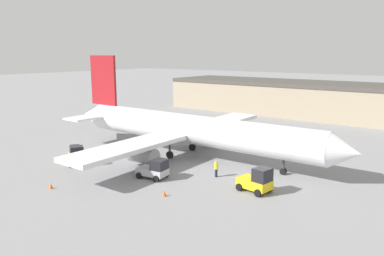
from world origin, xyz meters
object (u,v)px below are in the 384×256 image
at_px(ground_crew_worker, 216,168).
at_px(belt_loader_truck, 76,156).
at_px(safety_cone_far, 51,186).
at_px(pushback_tug, 155,169).
at_px(baggage_tug, 257,181).
at_px(safety_cone_near, 164,193).
at_px(airplane, 185,129).

relative_size(ground_crew_worker, belt_loader_truck, 0.56).
xyz_separation_m(ground_crew_worker, safety_cone_far, (-10.59, -12.41, -0.67)).
bearing_deg(ground_crew_worker, safety_cone_far, 150.96).
xyz_separation_m(belt_loader_truck, pushback_tug, (10.41, 1.99, -0.13)).
relative_size(baggage_tug, safety_cone_near, 5.92).
bearing_deg(baggage_tug, belt_loader_truck, -158.35).
relative_size(ground_crew_worker, safety_cone_near, 3.23).
relative_size(safety_cone_near, safety_cone_far, 1.00).
relative_size(baggage_tug, pushback_tug, 0.99).
bearing_deg(safety_cone_far, pushback_tug, 54.92).
relative_size(belt_loader_truck, safety_cone_far, 5.75).
bearing_deg(pushback_tug, belt_loader_truck, -177.49).
bearing_deg(safety_cone_far, belt_loader_truck, 126.48).
bearing_deg(baggage_tug, safety_cone_near, -127.15).
distance_m(airplane, belt_loader_truck, 13.34).
height_order(airplane, belt_loader_truck, airplane).
relative_size(pushback_tug, safety_cone_far, 5.97).
bearing_deg(safety_cone_near, baggage_tug, 44.40).
xyz_separation_m(airplane, ground_crew_worker, (7.85, -4.71, -2.46)).
height_order(baggage_tug, safety_cone_far, baggage_tug).
height_order(baggage_tug, safety_cone_near, baggage_tug).
xyz_separation_m(belt_loader_truck, safety_cone_near, (14.50, -1.16, -0.80)).
height_order(airplane, baggage_tug, airplane).
xyz_separation_m(pushback_tug, safety_cone_near, (4.09, -3.15, -0.67)).
xyz_separation_m(airplane, baggage_tug, (13.25, -6.04, -2.31)).
height_order(airplane, pushback_tug, airplane).
relative_size(baggage_tug, belt_loader_truck, 1.03).
height_order(safety_cone_near, safety_cone_far, same).
distance_m(airplane, pushback_tug, 9.71).
bearing_deg(safety_cone_near, airplane, 120.64).
height_order(ground_crew_worker, safety_cone_far, ground_crew_worker).
xyz_separation_m(airplane, safety_cone_near, (7.13, -12.04, -3.13)).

